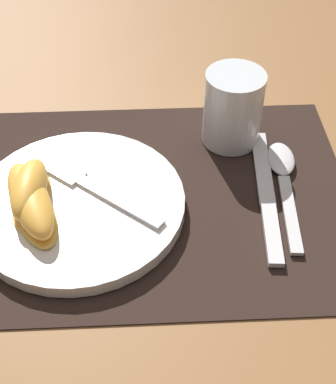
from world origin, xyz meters
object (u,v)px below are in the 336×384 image
juice_glass (231,112)px  citrus_wedge_0 (29,191)px  plate (78,204)px  citrus_wedge_1 (29,201)px  spoon (282,172)px  knife (265,196)px  fork (83,182)px

juice_glass → citrus_wedge_0: (-0.24, -0.12, -0.01)m
plate → citrus_wedge_1: (-0.05, -0.01, 0.02)m
juice_glass → plate: bearing=-147.7°
plate → spoon: plate is taller
knife → fork: bearing=175.7°
juice_glass → spoon: bearing=-52.8°
spoon → citrus_wedge_1: size_ratio=1.34×
citrus_wedge_0 → citrus_wedge_1: bearing=-81.1°
plate → citrus_wedge_1: citrus_wedge_1 is taller
citrus_wedge_1 → citrus_wedge_0: bearing=98.9°
plate → fork: (0.01, 0.02, 0.01)m
fork → spoon: bearing=4.9°
plate → citrus_wedge_0: size_ratio=2.48×
spoon → fork: (-0.24, -0.02, 0.01)m
spoon → fork: 0.24m
juice_glass → citrus_wedge_0: size_ratio=1.00×
fork → juice_glass: bearing=27.3°
plate → fork: bearing=77.2°
juice_glass → knife: juice_glass is taller
plate → fork: 0.03m
knife → citrus_wedge_0: (-0.27, -0.01, 0.03)m
plate → fork: size_ratio=1.49×
juice_glass → citrus_wedge_0: bearing=-153.5°
knife → fork: (-0.21, 0.02, 0.02)m
spoon → citrus_wedge_0: 0.30m
citrus_wedge_1 → juice_glass: bearing=29.2°
citrus_wedge_0 → plate: bearing=0.6°
citrus_wedge_1 → spoon: bearing=11.4°
knife → spoon: 0.05m
juice_glass → fork: (-0.18, -0.09, -0.02)m
plate → knife: 0.22m
fork → citrus_wedge_1: citrus_wedge_1 is taller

